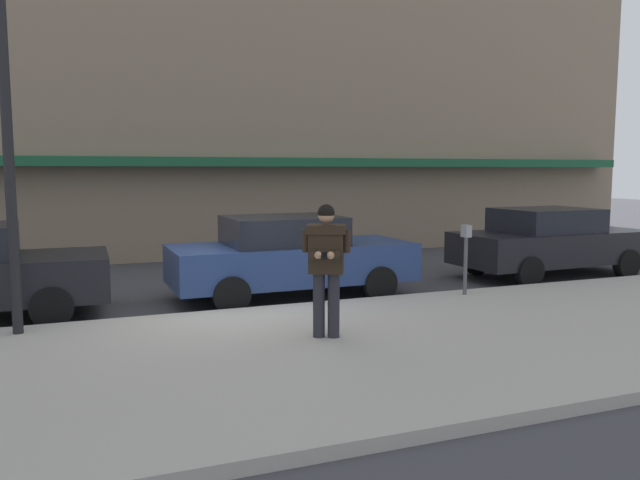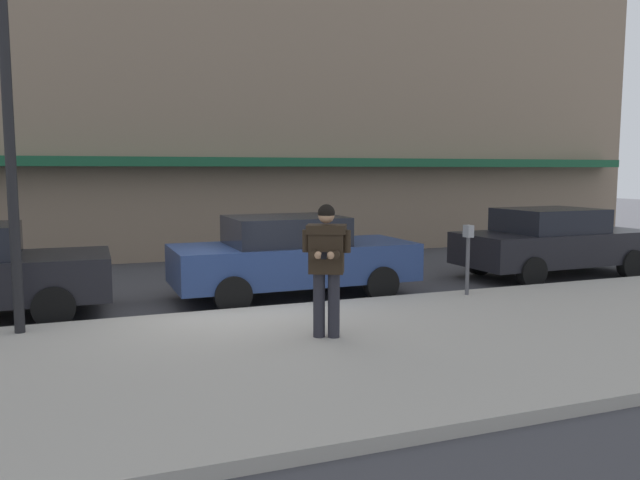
{
  "view_description": "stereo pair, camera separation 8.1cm",
  "coord_description": "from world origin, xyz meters",
  "views": [
    {
      "loc": [
        -2.36,
        -10.04,
        2.4
      ],
      "look_at": [
        0.57,
        -2.55,
        1.49
      ],
      "focal_mm": 35.0,
      "sensor_mm": 36.0,
      "label": 1
    },
    {
      "loc": [
        -2.28,
        -10.07,
        2.4
      ],
      "look_at": [
        0.57,
        -2.55,
        1.49
      ],
      "focal_mm": 35.0,
      "sensor_mm": 36.0,
      "label": 2
    }
  ],
  "objects": [
    {
      "name": "man_texting_on_phone",
      "position": [
        0.72,
        -2.39,
        1.25
      ],
      "size": [
        0.62,
        0.65,
        1.81
      ],
      "color": "#23232B",
      "rests_on": "sidewalk"
    },
    {
      "name": "sidewalk",
      "position": [
        1.0,
        -2.85,
        0.07
      ],
      "size": [
        32.0,
        5.3,
        0.14
      ],
      "primitive_type": "cube",
      "color": "#A8A399",
      "rests_on": "ground"
    },
    {
      "name": "parked_sedan_far",
      "position": [
        7.54,
        1.06,
        0.79
      ],
      "size": [
        4.57,
        2.07,
        1.54
      ],
      "color": "black",
      "rests_on": "ground"
    },
    {
      "name": "curb_paint_line",
      "position": [
        1.0,
        0.05,
        0.0
      ],
      "size": [
        28.0,
        0.12,
        0.01
      ],
      "primitive_type": "cube",
      "color": "silver",
      "rests_on": "ground"
    },
    {
      "name": "ground_plane",
      "position": [
        0.0,
        0.0,
        0.0
      ],
      "size": [
        80.0,
        80.0,
        0.0
      ],
      "primitive_type": "plane",
      "color": "#3D3D42"
    },
    {
      "name": "parking_meter",
      "position": [
        4.16,
        -0.6,
        0.97
      ],
      "size": [
        0.12,
        0.18,
        1.27
      ],
      "color": "#4C4C51",
      "rests_on": "sidewalk"
    },
    {
      "name": "street_lamp_post",
      "position": [
        -3.19,
        -0.65,
        3.14
      ],
      "size": [
        0.36,
        0.36,
        4.88
      ],
      "color": "black",
      "rests_on": "sidewalk"
    },
    {
      "name": "parked_sedan_mid",
      "position": [
        1.32,
        0.92,
        0.79
      ],
      "size": [
        4.53,
        1.99,
        1.54
      ],
      "color": "navy",
      "rests_on": "ground"
    }
  ]
}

